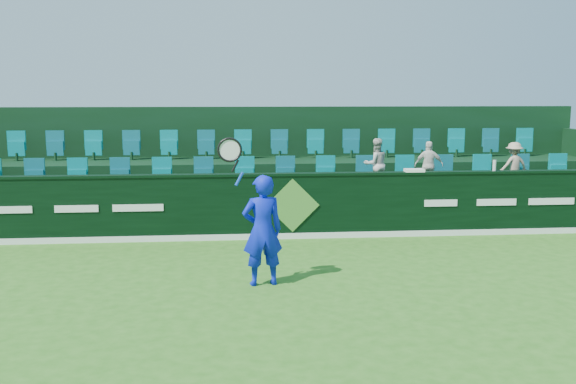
{
  "coord_description": "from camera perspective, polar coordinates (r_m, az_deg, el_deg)",
  "views": [
    {
      "loc": [
        -1.23,
        -8.9,
        3.0
      ],
      "look_at": [
        -0.19,
        2.8,
        1.15
      ],
      "focal_mm": 40.0,
      "sensor_mm": 36.0,
      "label": 1
    }
  ],
  "objects": [
    {
      "name": "stand_tier_front",
      "position": [
        14.3,
        -0.06,
        -1.53
      ],
      "size": [
        16.0,
        2.0,
        0.8
      ],
      "primitive_type": "cube",
      "color": "black",
      "rests_on": "ground"
    },
    {
      "name": "tennis_player",
      "position": [
        9.95,
        -2.33,
        -3.33
      ],
      "size": [
        1.09,
        0.52,
        2.39
      ],
      "color": "#0C1ED4",
      "rests_on": "ground"
    },
    {
      "name": "sponsor_hoarding",
      "position": [
        13.17,
        0.37,
        -1.22
      ],
      "size": [
        16.0,
        0.25,
        1.35
      ],
      "color": "black",
      "rests_on": "ground"
    },
    {
      "name": "seat_row_front",
      "position": [
        14.58,
        -0.2,
        1.46
      ],
      "size": [
        13.5,
        0.5,
        0.6
      ],
      "primitive_type": "cube",
      "color": "#047D82",
      "rests_on": "stand_tier_front"
    },
    {
      "name": "seat_row_back",
      "position": [
        16.31,
        -0.74,
        4.03
      ],
      "size": [
        13.5,
        0.5,
        0.6
      ],
      "primitive_type": "cube",
      "color": "#047D82",
      "rests_on": "stand_tier_back"
    },
    {
      "name": "stand_tier_back",
      "position": [
        16.12,
        -0.65,
        0.57
      ],
      "size": [
        16.0,
        1.8,
        1.3
      ],
      "primitive_type": "cube",
      "color": "black",
      "rests_on": "ground"
    },
    {
      "name": "ground",
      "position": [
        9.48,
        2.69,
        -9.52
      ],
      "size": [
        60.0,
        60.0,
        0.0
      ],
      "primitive_type": "plane",
      "color": "#2A6B19",
      "rests_on": "ground"
    },
    {
      "name": "drinks_bottle",
      "position": [
        14.11,
        17.87,
        2.27
      ],
      "size": [
        0.07,
        0.07,
        0.23
      ],
      "primitive_type": "cylinder",
      "color": "silver",
      "rests_on": "sponsor_hoarding"
    },
    {
      "name": "stand_rear",
      "position": [
        16.49,
        -0.77,
        2.74
      ],
      "size": [
        16.0,
        4.1,
        2.6
      ],
      "color": "black",
      "rests_on": "ground"
    },
    {
      "name": "spectator_middle",
      "position": [
        14.8,
        12.42,
        2.33
      ],
      "size": [
        0.69,
        0.42,
        1.09
      ],
      "primitive_type": "imported",
      "rotation": [
        0.0,
        0.0,
        2.88
      ],
      "color": "white",
      "rests_on": "stand_tier_front"
    },
    {
      "name": "spectator_left",
      "position": [
        14.48,
        7.82,
        2.46
      ],
      "size": [
        0.64,
        0.54,
        1.17
      ],
      "primitive_type": "imported",
      "rotation": [
        0.0,
        0.0,
        3.33
      ],
      "color": "beige",
      "rests_on": "stand_tier_front"
    },
    {
      "name": "towel",
      "position": [
        13.54,
        11.16,
        1.91
      ],
      "size": [
        0.39,
        0.25,
        0.06
      ],
      "primitive_type": "cube",
      "color": "white",
      "rests_on": "sponsor_hoarding"
    },
    {
      "name": "spectator_right",
      "position": [
        15.52,
        19.43,
        2.26
      ],
      "size": [
        0.74,
        0.5,
        1.06
      ],
      "primitive_type": "imported",
      "rotation": [
        0.0,
        0.0,
        3.31
      ],
      "color": "tan",
      "rests_on": "stand_tier_front"
    }
  ]
}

